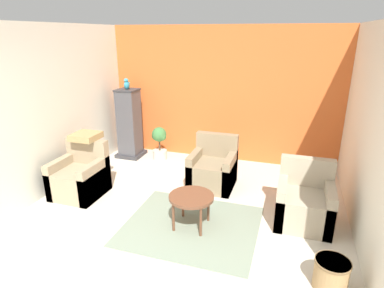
{
  "coord_description": "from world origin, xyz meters",
  "views": [
    {
      "loc": [
        1.39,
        -2.4,
        2.49
      ],
      "look_at": [
        0.0,
        1.88,
        0.93
      ],
      "focal_mm": 30.0,
      "sensor_mm": 36.0,
      "label": 1
    }
  ],
  "objects": [
    {
      "name": "wall_left",
      "position": [
        -2.31,
        1.88,
        1.32
      ],
      "size": [
        0.06,
        3.76,
        2.64
      ],
      "color": "silver",
      "rests_on": "ground_plane"
    },
    {
      "name": "armchair_middle",
      "position": [
        0.19,
        2.46,
        0.29
      ],
      "size": [
        0.73,
        0.73,
        0.86
      ],
      "color": "#8E7A5B",
      "rests_on": "ground_plane"
    },
    {
      "name": "armchair_right",
      "position": [
        1.65,
        1.75,
        0.29
      ],
      "size": [
        0.73,
        0.73,
        0.86
      ],
      "color": "tan",
      "rests_on": "ground_plane"
    },
    {
      "name": "wicker_basket",
      "position": [
        1.92,
        0.55,
        0.18
      ],
      "size": [
        0.36,
        0.36,
        0.33
      ],
      "color": "#A37F51",
      "rests_on": "ground_plane"
    },
    {
      "name": "wall_right",
      "position": [
        2.31,
        1.88,
        1.32
      ],
      "size": [
        0.06,
        3.76,
        2.64
      ],
      "color": "silver",
      "rests_on": "ground_plane"
    },
    {
      "name": "birdcage",
      "position": [
        -1.83,
        3.3,
        0.69
      ],
      "size": [
        0.52,
        0.52,
        1.42
      ],
      "color": "#353539",
      "rests_on": "ground_plane"
    },
    {
      "name": "wall_back_accent",
      "position": [
        0.0,
        3.79,
        1.32
      ],
      "size": [
        4.68,
        0.06,
        2.64
      ],
      "color": "orange",
      "rests_on": "ground_plane"
    },
    {
      "name": "armchair_left",
      "position": [
        -1.77,
        1.5,
        0.29
      ],
      "size": [
        0.73,
        0.73,
        0.86
      ],
      "color": "#9E896B",
      "rests_on": "ground_plane"
    },
    {
      "name": "ground_plane",
      "position": [
        0.0,
        0.0,
        0.0
      ],
      "size": [
        20.0,
        20.0,
        0.0
      ],
      "primitive_type": "plane",
      "color": "beige",
      "rests_on": "ground"
    },
    {
      "name": "area_rug",
      "position": [
        0.22,
        1.17,
        0.01
      ],
      "size": [
        1.78,
        1.54,
        0.01
      ],
      "color": "gray",
      "rests_on": "ground_plane"
    },
    {
      "name": "parrot",
      "position": [
        -1.83,
        3.3,
        1.52
      ],
      "size": [
        0.1,
        0.19,
        0.22
      ],
      "color": "teal",
      "rests_on": "birdcage"
    },
    {
      "name": "potted_plant",
      "position": [
        -1.16,
        3.29,
        0.39
      ],
      "size": [
        0.33,
        0.3,
        0.69
      ],
      "color": "beige",
      "rests_on": "ground_plane"
    },
    {
      "name": "throw_pillow",
      "position": [
        -1.77,
        1.76,
        0.91
      ],
      "size": [
        0.41,
        0.41,
        0.1
      ],
      "color": "tan",
      "rests_on": "armchair_left"
    },
    {
      "name": "coffee_table",
      "position": [
        0.22,
        1.17,
        0.41
      ],
      "size": [
        0.6,
        0.6,
        0.46
      ],
      "color": "brown",
      "rests_on": "ground_plane"
    }
  ]
}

